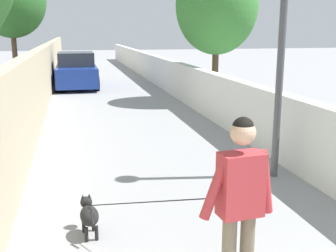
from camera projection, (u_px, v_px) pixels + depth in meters
ground_plane at (115, 101)px, 14.85m from camera, size 80.00×80.00×0.00m
wall_left at (39, 83)px, 12.20m from camera, size 48.00×0.30×1.91m
fence_right at (196, 88)px, 13.33m from camera, size 48.00×0.30×1.30m
tree_right_far at (217, 6)px, 13.90m from camera, size 2.78×2.78×4.93m
lamp_post at (284, 1)px, 6.49m from camera, size 0.36×0.36×4.24m
person_skateboarder at (240, 195)px, 3.57m from camera, size 0.26×0.72×1.67m
dog at (90, 214)px, 5.02m from camera, size 1.93×1.39×1.06m
car_near at (76, 71)px, 18.12m from camera, size 3.97×1.80×1.54m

